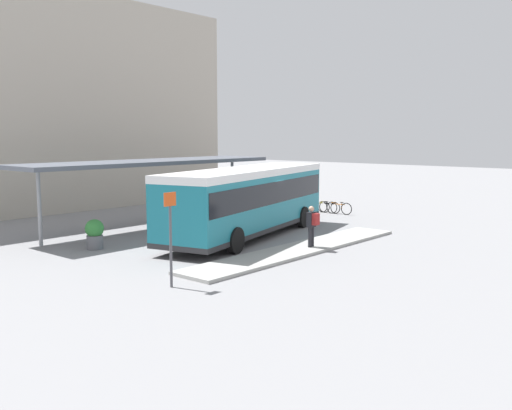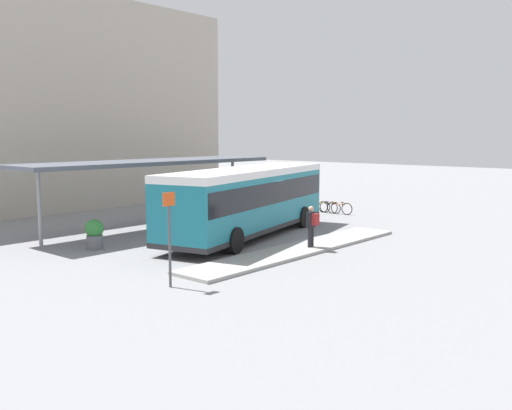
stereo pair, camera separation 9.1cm
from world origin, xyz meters
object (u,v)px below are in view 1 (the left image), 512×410
Objects in this scene: potted_planter_near_shelter at (95,233)px; platform_sign at (171,235)px; city_bus at (248,197)px; pedestrian_waiting at (312,224)px; bicycle_black at (329,207)px; bicycle_orange at (339,208)px; bicycle_yellow at (317,206)px.

potted_planter_near_shelter is 6.86m from platform_sign.
city_bus is 8.62m from platform_sign.
pedestrian_waiting is at bearing -0.01° from platform_sign.
city_bus reaches higher than platform_sign.
city_bus is at bearing 26.33° from platform_sign.
pedestrian_waiting is at bearing -59.54° from bicycle_black.
bicycle_yellow is at bearing -1.86° from bicycle_orange.
potted_planter_near_shelter reaches higher than bicycle_orange.
pedestrian_waiting is 8.49m from potted_planter_near_shelter.
potted_planter_near_shelter is at bearing 78.86° from bicycle_orange.
pedestrian_waiting reaches higher than bicycle_black.
bicycle_black is (9.32, 5.37, -0.70)m from pedestrian_waiting.
city_bus reaches higher than bicycle_black.
bicycle_black is 0.99× the size of bicycle_yellow.
bicycle_black is 0.73m from bicycle_yellow.
bicycle_yellow is at bearing -61.86° from pedestrian_waiting.
city_bus reaches higher than pedestrian_waiting.
pedestrian_waiting is 1.05× the size of bicycle_black.
platform_sign reaches higher than bicycle_black.
platform_sign is (-1.78, -6.56, 0.94)m from potted_planter_near_shelter.
pedestrian_waiting is at bearing -50.71° from potted_planter_near_shelter.
city_bus is 8.85m from bicycle_orange.
bicycle_orange is 1.44m from bicycle_yellow.
bicycle_yellow is at bearing -1.86° from potted_planter_near_shelter.
potted_planter_near_shelter is 0.42× the size of platform_sign.
bicycle_orange reaches higher than bicycle_black.
bicycle_yellow is at bearing -171.85° from bicycle_black.
bicycle_yellow is (-0.05, 1.44, -0.01)m from bicycle_orange.
bicycle_orange is at bearing -68.64° from pedestrian_waiting.
city_bus is at bearing -79.45° from bicycle_black.
bicycle_black is (8.74, 1.54, -1.43)m from city_bus.
city_bus is 7.44× the size of bicycle_black.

